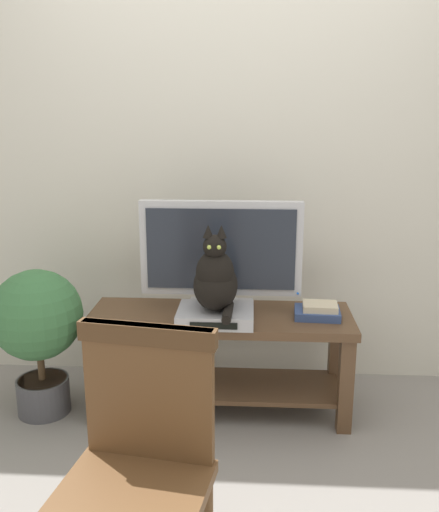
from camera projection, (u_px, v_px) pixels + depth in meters
name	position (u px, v px, depth m)	size (l,w,h in m)	color
ground_plane	(225.00, 476.00, 2.43)	(12.00, 12.00, 0.00)	gray
back_wall	(235.00, 136.00, 3.13)	(7.00, 0.12, 2.80)	beige
tv_stand	(220.00, 344.00, 2.90)	(1.34, 0.46, 0.53)	#513823
tv	(221.00, 253.00, 2.85)	(0.82, 0.20, 0.57)	#B7B7BC
media_box	(216.00, 315.00, 2.75)	(0.37, 0.29, 0.06)	#ADADB2
cat	(216.00, 279.00, 2.69)	(0.21, 0.35, 0.43)	black
wooden_chair	(138.00, 461.00, 1.64)	(0.49, 0.49, 0.92)	brown
book_stack	(318.00, 311.00, 2.81)	(0.23, 0.19, 0.07)	#33477A
potted_plant	(38.00, 326.00, 2.84)	(0.46, 0.46, 0.77)	#47474C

